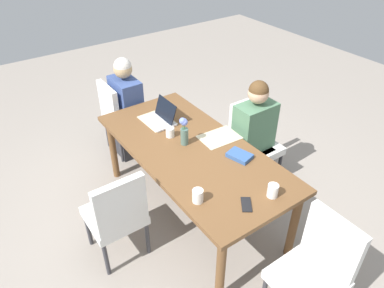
% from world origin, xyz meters
% --- Properties ---
extents(ground_plane, '(10.00, 10.00, 0.00)m').
position_xyz_m(ground_plane, '(0.00, 0.00, 0.00)').
color(ground_plane, gray).
extents(dining_table, '(1.99, 0.94, 0.75)m').
position_xyz_m(dining_table, '(0.00, 0.00, 0.67)').
color(dining_table, brown).
rests_on(dining_table, ground_plane).
extents(chair_head_right_left_near, '(0.44, 0.44, 0.90)m').
position_xyz_m(chair_head_right_left_near, '(1.31, 0.10, 0.50)').
color(chair_head_right_left_near, silver).
rests_on(chair_head_right_left_near, ground_plane).
extents(person_head_right_left_near, '(0.40, 0.36, 1.19)m').
position_xyz_m(person_head_right_left_near, '(1.25, 0.03, 0.53)').
color(person_head_right_left_near, '#2D2D33').
rests_on(person_head_right_left_near, ground_plane).
extents(chair_near_left_mid, '(0.44, 0.44, 0.90)m').
position_xyz_m(chair_near_left_mid, '(0.08, -0.82, 0.50)').
color(chair_near_left_mid, silver).
rests_on(chair_near_left_mid, ground_plane).
extents(person_near_left_mid, '(0.36, 0.40, 1.19)m').
position_xyz_m(person_near_left_mid, '(0.01, -0.76, 0.53)').
color(person_near_left_mid, '#2D2D33').
rests_on(person_near_left_mid, ground_plane).
extents(chair_head_left_left_far, '(0.44, 0.44, 0.90)m').
position_xyz_m(chair_head_left_left_far, '(-1.34, -0.10, 0.50)').
color(chair_head_left_left_far, silver).
rests_on(chair_head_left_left_far, ground_plane).
extents(chair_far_right_near, '(0.44, 0.44, 0.90)m').
position_xyz_m(chair_far_right_near, '(-0.09, 0.80, 0.50)').
color(chair_far_right_near, silver).
rests_on(chair_far_right_near, ground_plane).
extents(flower_vase, '(0.08, 0.08, 0.27)m').
position_xyz_m(flower_vase, '(0.10, 0.01, 0.91)').
color(flower_vase, '#4C6B60').
rests_on(flower_vase, dining_table).
extents(placemat_head_right_left_near, '(0.37, 0.27, 0.00)m').
position_xyz_m(placemat_head_right_left_near, '(0.59, 0.01, 0.75)').
color(placemat_head_right_left_near, beige).
rests_on(placemat_head_right_left_near, dining_table).
extents(placemat_near_left_mid, '(0.28, 0.37, 0.00)m').
position_xyz_m(placemat_near_left_mid, '(0.00, -0.31, 0.75)').
color(placemat_near_left_mid, beige).
rests_on(placemat_near_left_mid, dining_table).
extents(laptop_head_right_left_near, '(0.32, 0.22, 0.21)m').
position_xyz_m(laptop_head_right_left_near, '(0.55, -0.01, 0.80)').
color(laptop_head_right_left_near, silver).
rests_on(laptop_head_right_left_near, dining_table).
extents(coffee_mug_near_left, '(0.08, 0.08, 0.11)m').
position_xyz_m(coffee_mug_near_left, '(-0.84, -0.14, 0.81)').
color(coffee_mug_near_left, white).
rests_on(coffee_mug_near_left, dining_table).
extents(coffee_mug_near_right, '(0.08, 0.08, 0.09)m').
position_xyz_m(coffee_mug_near_right, '(0.28, 0.05, 0.80)').
color(coffee_mug_near_right, white).
rests_on(coffee_mug_near_right, dining_table).
extents(coffee_mug_centre_left, '(0.08, 0.08, 0.11)m').
position_xyz_m(coffee_mug_centre_left, '(-0.56, 0.34, 0.81)').
color(coffee_mug_centre_left, white).
rests_on(coffee_mug_centre_left, dining_table).
extents(book_red_cover, '(0.23, 0.19, 0.04)m').
position_xyz_m(book_red_cover, '(-0.34, -0.26, 0.77)').
color(book_red_cover, '#335693').
rests_on(book_red_cover, dining_table).
extents(phone_black, '(0.16, 0.15, 0.01)m').
position_xyz_m(phone_black, '(-0.80, 0.08, 0.76)').
color(phone_black, black).
rests_on(phone_black, dining_table).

